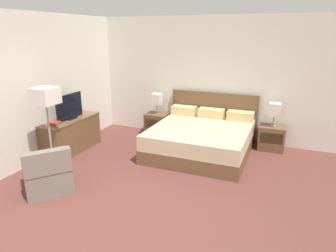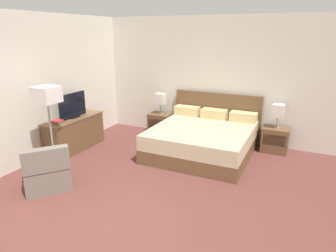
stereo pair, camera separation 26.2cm
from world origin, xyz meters
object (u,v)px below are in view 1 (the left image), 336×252
object	(u,v)px
nightstand_right	(272,138)
book_red_cover	(55,124)
nightstand_left	(157,124)
table_lamp_left	(157,99)
table_lamp_right	(275,110)
armchair_by_window	(47,174)
dresser	(72,134)
floor_lamp	(46,100)
bed	(202,138)
book_blue_cover	(55,123)
tv	(69,107)

from	to	relation	value
nightstand_right	book_red_cover	distance (m)	4.46
nightstand_left	table_lamp_left	bearing A→B (deg)	90.00
nightstand_left	nightstand_right	world-z (taller)	same
table_lamp_right	armchair_by_window	size ratio (longest dim) A/B	0.52
dresser	floor_lamp	world-z (taller)	floor_lamp
nightstand_right	dresser	distance (m)	4.26
bed	book_blue_cover	xyz separation A→B (m)	(-2.55, -1.41, 0.44)
bed	floor_lamp	distance (m)	3.09
nightstand_left	table_lamp_left	size ratio (longest dim) A/B	1.07
book_red_cover	tv	bearing A→B (deg)	92.08
tv	floor_lamp	bearing A→B (deg)	-71.67
table_lamp_left	tv	world-z (taller)	tv
nightstand_right	table_lamp_right	size ratio (longest dim) A/B	1.07
table_lamp_right	nightstand_left	bearing A→B (deg)	-179.97
tv	nightstand_left	bearing A→B (deg)	54.01
bed	dresser	xyz separation A→B (m)	(-2.56, -0.95, 0.05)
table_lamp_left	book_red_cover	xyz separation A→B (m)	(-1.20, -2.14, -0.16)
nightstand_right	table_lamp_left	xyz separation A→B (m)	(-2.70, 0.00, 0.62)
book_blue_cover	floor_lamp	bearing A→B (deg)	-56.71
armchair_by_window	nightstand_left	bearing A→B (deg)	82.02
bed	book_red_cover	bearing A→B (deg)	-151.07
table_lamp_left	floor_lamp	world-z (taller)	floor_lamp
table_lamp_right	floor_lamp	distance (m)	4.46
table_lamp_left	dresser	size ratio (longest dim) A/B	0.35
nightstand_left	armchair_by_window	world-z (taller)	armchair_by_window
bed	table_lamp_left	distance (m)	1.64
dresser	armchair_by_window	distance (m)	1.71
nightstand_right	dresser	world-z (taller)	dresser
nightstand_left	floor_lamp	distance (m)	2.94
table_lamp_left	table_lamp_right	world-z (taller)	same
nightstand_right	table_lamp_left	size ratio (longest dim) A/B	1.07
tv	book_blue_cover	world-z (taller)	tv
dresser	armchair_by_window	size ratio (longest dim) A/B	1.47
nightstand_right	armchair_by_window	xyz separation A→B (m)	(-3.14, -3.20, 0.02)
tv	floor_lamp	world-z (taller)	floor_lamp
dresser	book_red_cover	world-z (taller)	book_red_cover
nightstand_right	table_lamp_left	distance (m)	2.77
tv	book_blue_cover	xyz separation A→B (m)	(0.01, -0.47, -0.20)
bed	armchair_by_window	size ratio (longest dim) A/B	2.12
table_lamp_left	book_blue_cover	distance (m)	2.46
nightstand_right	book_red_cover	xyz separation A→B (m)	(-3.89, -2.14, 0.46)
dresser	book_blue_cover	size ratio (longest dim) A/B	7.55
table_lamp_right	tv	distance (m)	4.25
bed	armchair_by_window	bearing A→B (deg)	-126.01
tv	armchair_by_window	distance (m)	1.84
nightstand_right	floor_lamp	bearing A→B (deg)	-144.22
book_red_cover	book_blue_cover	xyz separation A→B (m)	(-0.01, 0.00, 0.03)
nightstand_right	armchair_by_window	size ratio (longest dim) A/B	0.55
bed	nightstand_left	distance (m)	1.53
armchair_by_window	floor_lamp	bearing A→B (deg)	126.96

